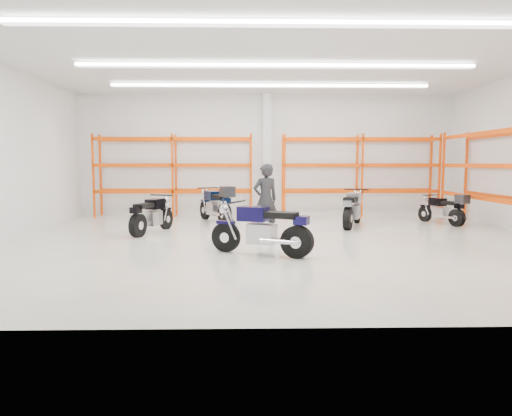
{
  "coord_description": "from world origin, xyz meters",
  "views": [
    {
      "loc": [
        -0.76,
        -11.24,
        1.96
      ],
      "look_at": [
        -0.52,
        0.5,
        0.79
      ],
      "focal_mm": 32.0,
      "sensor_mm": 36.0,
      "label": 1
    }
  ],
  "objects_px": {
    "motorcycle_main": "(265,230)",
    "motorcycle_back_b": "(217,205)",
    "motorcycle_back_a": "(151,216)",
    "motorcycle_back_c": "(352,210)",
    "structural_column": "(267,155)",
    "standing_man": "(265,200)",
    "motorcycle_back_d": "(445,210)"
  },
  "relations": [
    {
      "from": "motorcycle_main",
      "to": "motorcycle_back_b",
      "type": "height_order",
      "value": "motorcycle_back_b"
    },
    {
      "from": "motorcycle_main",
      "to": "motorcycle_back_a",
      "type": "height_order",
      "value": "motorcycle_main"
    },
    {
      "from": "motorcycle_back_c",
      "to": "structural_column",
      "type": "bearing_deg",
      "value": 127.56
    },
    {
      "from": "motorcycle_main",
      "to": "structural_column",
      "type": "height_order",
      "value": "structural_column"
    },
    {
      "from": "motorcycle_main",
      "to": "standing_man",
      "type": "height_order",
      "value": "standing_man"
    },
    {
      "from": "motorcycle_back_c",
      "to": "motorcycle_back_d",
      "type": "xyz_separation_m",
      "value": [
        3.04,
        0.41,
        -0.05
      ]
    },
    {
      "from": "structural_column",
      "to": "standing_man",
      "type": "bearing_deg",
      "value": -92.98
    },
    {
      "from": "structural_column",
      "to": "motorcycle_back_d",
      "type": "bearing_deg",
      "value": -27.02
    },
    {
      "from": "motorcycle_back_b",
      "to": "motorcycle_back_c",
      "type": "relative_size",
      "value": 1.02
    },
    {
      "from": "structural_column",
      "to": "motorcycle_back_b",
      "type": "bearing_deg",
      "value": -128.45
    },
    {
      "from": "standing_man",
      "to": "structural_column",
      "type": "bearing_deg",
      "value": -116.61
    },
    {
      "from": "motorcycle_main",
      "to": "standing_man",
      "type": "distance_m",
      "value": 2.76
    },
    {
      "from": "motorcycle_back_b",
      "to": "motorcycle_back_c",
      "type": "xyz_separation_m",
      "value": [
        4.22,
        -1.04,
        -0.06
      ]
    },
    {
      "from": "motorcycle_main",
      "to": "motorcycle_back_c",
      "type": "bearing_deg",
      "value": 56.41
    },
    {
      "from": "motorcycle_main",
      "to": "motorcycle_back_b",
      "type": "relative_size",
      "value": 0.97
    },
    {
      "from": "standing_man",
      "to": "motorcycle_main",
      "type": "bearing_deg",
      "value": 63.85
    },
    {
      "from": "motorcycle_back_b",
      "to": "motorcycle_back_d",
      "type": "bearing_deg",
      "value": -4.97
    },
    {
      "from": "motorcycle_back_c",
      "to": "standing_man",
      "type": "relative_size",
      "value": 1.13
    },
    {
      "from": "motorcycle_back_c",
      "to": "motorcycle_back_b",
      "type": "bearing_deg",
      "value": 166.12
    },
    {
      "from": "motorcycle_back_a",
      "to": "standing_man",
      "type": "xyz_separation_m",
      "value": [
        3.17,
        -0.36,
        0.48
      ]
    },
    {
      "from": "motorcycle_main",
      "to": "motorcycle_back_d",
      "type": "height_order",
      "value": "motorcycle_main"
    },
    {
      "from": "motorcycle_main",
      "to": "motorcycle_back_b",
      "type": "bearing_deg",
      "value": 104.35
    },
    {
      "from": "motorcycle_back_b",
      "to": "standing_man",
      "type": "xyz_separation_m",
      "value": [
        1.49,
        -2.62,
        0.38
      ]
    },
    {
      "from": "motorcycle_main",
      "to": "motorcycle_back_c",
      "type": "relative_size",
      "value": 0.99
    },
    {
      "from": "motorcycle_back_a",
      "to": "structural_column",
      "type": "distance_m",
      "value": 5.88
    },
    {
      "from": "motorcycle_back_a",
      "to": "structural_column",
      "type": "height_order",
      "value": "structural_column"
    },
    {
      "from": "motorcycle_back_b",
      "to": "motorcycle_back_d",
      "type": "height_order",
      "value": "motorcycle_back_b"
    },
    {
      "from": "motorcycle_main",
      "to": "motorcycle_back_d",
      "type": "xyz_separation_m",
      "value": [
        5.89,
        4.71,
        -0.05
      ]
    },
    {
      "from": "motorcycle_back_d",
      "to": "standing_man",
      "type": "relative_size",
      "value": 0.96
    },
    {
      "from": "motorcycle_back_c",
      "to": "structural_column",
      "type": "relative_size",
      "value": 0.49
    },
    {
      "from": "motorcycle_back_a",
      "to": "standing_man",
      "type": "relative_size",
      "value": 1.06
    },
    {
      "from": "motorcycle_back_a",
      "to": "motorcycle_back_b",
      "type": "height_order",
      "value": "motorcycle_back_b"
    }
  ]
}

